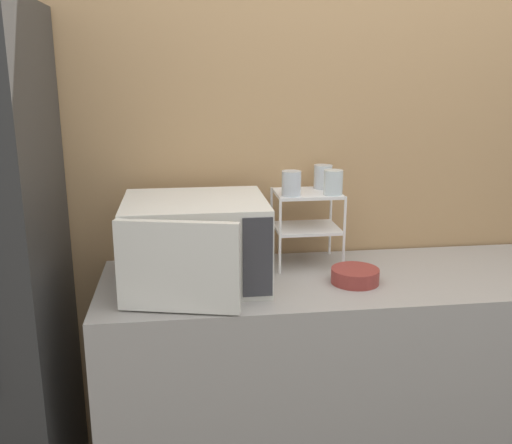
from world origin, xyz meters
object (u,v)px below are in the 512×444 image
glass_back_right (323,177)px  microwave (195,242)px  glass_front_left (291,183)px  glass_front_right (333,182)px  dish_rack (307,212)px  bowl (355,276)px

glass_back_right → microwave: bearing=-156.7°
glass_front_left → glass_front_right: (0.16, -0.00, 0.00)m
glass_front_left → glass_back_right: 0.19m
glass_back_right → glass_front_right: (0.01, -0.12, 0.00)m
microwave → glass_front_left: bearing=15.7°
dish_rack → glass_front_left: (-0.07, -0.06, 0.13)m
glass_front_right → bowl: (0.04, -0.17, -0.31)m
glass_back_right → dish_rack: bearing=-141.3°
glass_front_left → glass_front_right: same height
glass_front_right → bowl: 0.35m
dish_rack → glass_front_left: glass_front_left is taller
dish_rack → bowl: (0.13, -0.23, -0.18)m
dish_rack → bowl: dish_rack is taller
microwave → glass_front_right: 0.56m
dish_rack → bowl: bearing=-61.4°
glass_back_right → bowl: bearing=-79.8°
bowl → glass_front_right: bearing=104.2°
microwave → glass_front_right: bearing=10.9°
dish_rack → glass_back_right: (0.07, 0.06, 0.13)m
microwave → glass_front_left: size_ratio=5.89×
bowl → dish_rack: bearing=118.6°
microwave → bowl: (0.56, -0.07, -0.13)m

